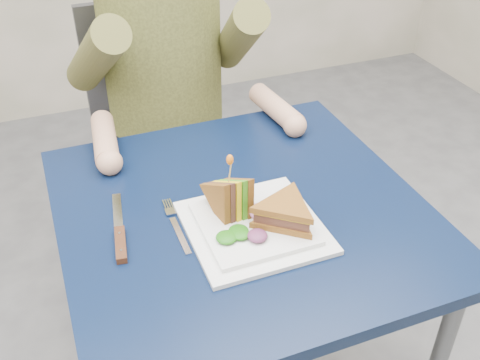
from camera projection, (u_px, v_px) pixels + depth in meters
name	position (u px, v px, depth m)	size (l,w,h in m)	color
table	(242.00, 236.00, 1.22)	(0.75, 0.75, 0.73)	black
chair	(162.00, 127.00, 1.83)	(0.42, 0.40, 0.93)	#47474C
diner	(162.00, 27.00, 1.53)	(0.54, 0.59, 0.74)	#4F5225
plate	(254.00, 226.00, 1.11)	(0.26, 0.26, 0.02)	white
sandwich_flat	(285.00, 213.00, 1.09)	(0.20, 0.20, 0.05)	brown
sandwich_upright	(230.00, 199.00, 1.11)	(0.09, 0.14, 0.14)	brown
fork	(177.00, 227.00, 1.12)	(0.02, 0.18, 0.01)	silver
knife	(120.00, 238.00, 1.09)	(0.05, 0.22, 0.02)	silver
toothpick	(230.00, 172.00, 1.07)	(0.00, 0.00, 0.06)	tan
toothpick_frill	(230.00, 160.00, 1.06)	(0.01, 0.01, 0.02)	orange
lettuce_spill	(254.00, 214.00, 1.11)	(0.15, 0.13, 0.02)	#337A14
onion_ring	(260.00, 212.00, 1.11)	(0.04, 0.04, 0.01)	#9E4C7A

